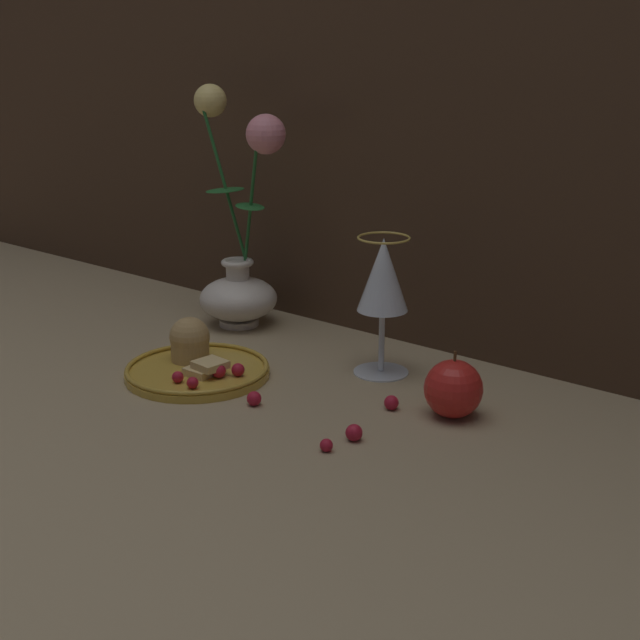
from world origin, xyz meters
name	(u,v)px	position (x,y,z in m)	size (l,w,h in m)	color
ground_plane	(278,384)	(0.00, 0.00, 0.00)	(2.40, 2.40, 0.00)	#9E8966
vase	(240,256)	(-0.21, 0.15, 0.11)	(0.17, 0.12, 0.37)	silver
plate_with_pastries	(196,362)	(-0.11, -0.04, 0.02)	(0.19, 0.19, 0.07)	gold
wine_glass	(383,281)	(0.08, 0.12, 0.13)	(0.07, 0.07, 0.19)	silver
apple_beside_vase	(453,389)	(0.23, 0.05, 0.04)	(0.07, 0.07, 0.08)	red
berry_near_plate	(326,445)	(0.17, -0.12, 0.01)	(0.01, 0.01, 0.01)	#AD192D
berry_front_center	(254,399)	(0.03, -0.07, 0.01)	(0.02, 0.02, 0.02)	#AD192D
berry_by_glass_stem	(354,433)	(0.18, -0.07, 0.01)	(0.02, 0.02, 0.02)	#AD192D
berry_under_candlestick	(391,403)	(0.16, 0.02, 0.01)	(0.02, 0.02, 0.02)	#AD192D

